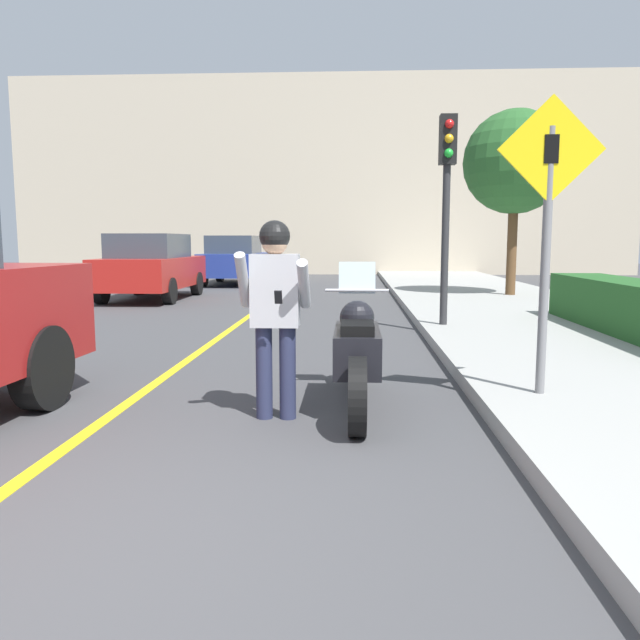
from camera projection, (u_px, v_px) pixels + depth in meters
name	position (u px, v px, depth m)	size (l,w,h in m)	color
ground_plane	(43.00, 553.00, 3.02)	(80.00, 80.00, 0.00)	#424244
road_center_line	(208.00, 345.00, 8.99)	(0.12, 36.00, 0.01)	yellow
building_backdrop	(321.00, 176.00, 28.22)	(28.00, 1.20, 8.81)	beige
motorcycle	(357.00, 352.00, 5.61)	(0.62, 2.28, 1.30)	black
person_biker	(275.00, 300.00, 5.18)	(0.59, 0.46, 1.67)	#282D4C
crossing_sign	(548.00, 217.00, 5.35)	(0.91, 0.08, 2.57)	slate
traffic_light	(447.00, 179.00, 9.81)	(0.26, 0.30, 3.30)	#2D2D30
hedge_row	(635.00, 308.00, 9.07)	(0.90, 5.08, 0.76)	#235623
street_tree	(515.00, 163.00, 15.33)	(2.54, 2.54, 4.55)	brown
parked_car_red	(151.00, 266.00, 16.03)	(1.88, 4.20, 1.68)	black
parked_car_blue	(235.00, 260.00, 21.68)	(1.88, 4.20, 1.68)	black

